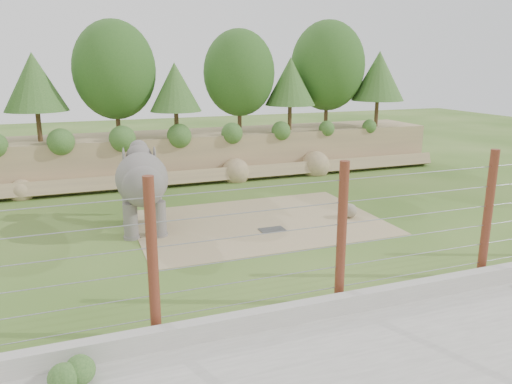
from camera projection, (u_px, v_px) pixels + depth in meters
name	position (u px, v px, depth m)	size (l,w,h in m)	color
ground	(276.00, 248.00, 17.84)	(90.00, 90.00, 0.00)	#315A18
back_embankment	(200.00, 107.00, 28.54)	(30.00, 5.52, 8.77)	#8D775A
dirt_patch	(259.00, 222.00, 20.73)	(10.00, 7.00, 0.02)	tan
drain_grate	(272.00, 230.00, 19.74)	(1.00, 0.60, 0.03)	#262628
elephant	(143.00, 191.00, 19.37)	(1.72, 4.01, 3.25)	#675F5B
stone_ball	(350.00, 211.00, 21.27)	(0.61, 0.61, 0.61)	gray
retaining_wall	(348.00, 303.00, 13.25)	(26.00, 0.35, 0.50)	#A09C94
walkway	(393.00, 350.00, 11.49)	(26.00, 4.00, 0.01)	#A09C94
barrier_fence	(342.00, 235.00, 13.26)	(20.26, 0.26, 4.00)	#562213
walkway_shrub	(71.00, 372.00, 10.14)	(0.63, 0.63, 0.63)	#2F5824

